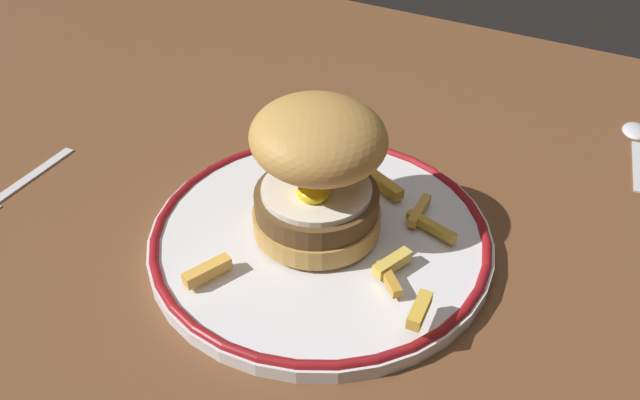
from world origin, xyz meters
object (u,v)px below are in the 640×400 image
Objects in this scene: fork at (11,189)px; spoon at (636,135)px; dinner_plate at (320,235)px; burger at (317,169)px.

spoon is (49.68, 38.12, 0.18)cm from fork.
dinner_plate is at bearing -124.56° from spoon.
burger is 37.53cm from spoon.
burger reaches higher than dinner_plate.
fork is (-28.72, -7.70, -0.66)cm from dinner_plate.
dinner_plate is 1.97× the size of fork.
spoon is (21.48, 30.00, -6.86)cm from burger.
burger reaches higher than spoon.
dinner_plate reaches higher than fork.
burger is 30.17cm from fork.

